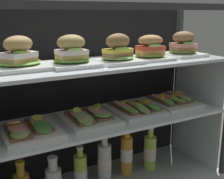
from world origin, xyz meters
TOP-DOWN VIEW (x-y plane):
  - case_frame at (0.00, 0.11)m, footprint 1.13×0.41m
  - riser_lower_tier at (0.00, 0.00)m, footprint 1.07×0.35m
  - shelf_lower_glass at (0.00, 0.00)m, footprint 1.08×0.36m
  - riser_upper_tier at (0.00, 0.00)m, footprint 1.07×0.35m
  - shelf_upper_glass at (0.00, 0.00)m, footprint 1.08×0.36m
  - plated_roll_sandwich_far_right at (-0.39, 0.02)m, footprint 0.21×0.21m
  - plated_roll_sandwich_near_left_corner at (-0.20, -0.02)m, footprint 0.19×0.19m
  - plated_roll_sandwich_mid_left at (0.01, -0.04)m, footprint 0.18×0.18m
  - plated_roll_sandwich_right_of_center at (0.18, -0.03)m, footprint 0.17×0.17m
  - plated_roll_sandwich_mid_right at (0.39, -0.02)m, footprint 0.18×0.18m
  - open_sandwich_tray_near_right_corner at (-0.38, -0.02)m, footprint 0.22×0.27m
  - open_sandwich_tray_near_left_corner at (-0.12, 0.00)m, footprint 0.22×0.27m
  - open_sandwich_tray_mid_left at (0.13, 0.01)m, footprint 0.22×0.27m
  - open_sandwich_tray_mid_right at (0.36, 0.01)m, footprint 0.22×0.27m
  - juice_bottle_back_right at (-0.15, 0.04)m, footprint 0.06×0.06m
  - juice_bottle_back_left at (-0.02, 0.04)m, footprint 0.07×0.07m
  - juice_bottle_near_post at (0.11, 0.04)m, footprint 0.06×0.06m
  - juice_bottle_back_center at (0.25, 0.03)m, footprint 0.07×0.07m

SIDE VIEW (x-z plane):
  - juice_bottle_back_right at x=-0.15m, z-range 0.02..0.23m
  - juice_bottle_back_center at x=0.25m, z-range 0.02..0.25m
  - juice_bottle_back_left at x=-0.02m, z-range 0.02..0.27m
  - juice_bottle_near_post at x=0.11m, z-range 0.03..0.27m
  - riser_lower_tier at x=0.00m, z-range 0.04..0.37m
  - shelf_lower_glass at x=0.00m, z-range 0.37..0.39m
  - open_sandwich_tray_mid_left at x=0.13m, z-range 0.38..0.43m
  - open_sandwich_tray_near_left_corner at x=-0.12m, z-range 0.37..0.44m
  - open_sandwich_tray_near_right_corner at x=-0.38m, z-range 0.37..0.44m
  - open_sandwich_tray_mid_right at x=0.36m, z-range 0.38..0.44m
  - case_frame at x=0.00m, z-range 0.04..0.93m
  - riser_upper_tier at x=0.00m, z-range 0.39..0.63m
  - shelf_upper_glass at x=0.00m, z-range 0.63..0.64m
  - plated_roll_sandwich_right_of_center at x=0.18m, z-range 0.63..0.74m
  - plated_roll_sandwich_far_right at x=-0.39m, z-range 0.62..0.75m
  - plated_roll_sandwich_mid_left at x=0.01m, z-range 0.62..0.75m
  - plated_roll_sandwich_near_left_corner at x=-0.20m, z-range 0.62..0.75m
  - plated_roll_sandwich_mid_right at x=0.39m, z-range 0.63..0.75m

